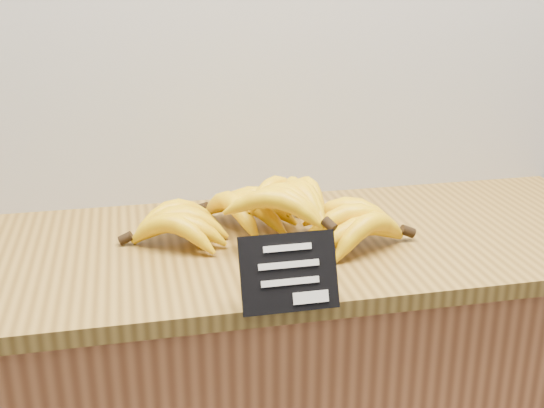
% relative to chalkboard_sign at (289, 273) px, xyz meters
% --- Properties ---
extents(counter_top, '(1.48, 0.54, 0.03)m').
position_rel_chalkboard_sign_xyz_m(counter_top, '(0.02, 0.27, -0.07)').
color(counter_top, olive).
rests_on(counter_top, counter).
extents(chalkboard_sign, '(0.15, 0.05, 0.11)m').
position_rel_chalkboard_sign_xyz_m(chalkboard_sign, '(0.00, 0.00, 0.00)').
color(chalkboard_sign, black).
rests_on(chalkboard_sign, counter_top).
extents(banana_pile, '(0.54, 0.40, 0.12)m').
position_rel_chalkboard_sign_xyz_m(banana_pile, '(0.03, 0.27, -0.01)').
color(banana_pile, '#E8BC09').
rests_on(banana_pile, counter_top).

